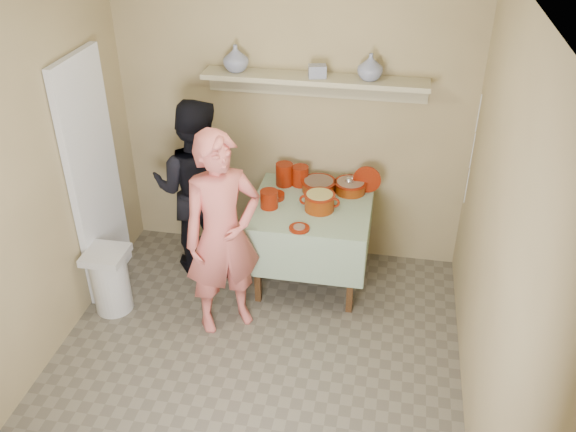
% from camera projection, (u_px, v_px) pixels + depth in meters
% --- Properties ---
extents(ground, '(3.50, 3.50, 0.00)m').
position_uv_depth(ground, '(248.00, 381.00, 4.36)').
color(ground, '#665E50').
rests_on(ground, ground).
extents(tile_panel, '(0.06, 0.70, 2.00)m').
position_uv_depth(tile_panel, '(94.00, 179.00, 4.86)').
color(tile_panel, silver).
rests_on(tile_panel, ground).
extents(plate_stack_a, '(0.15, 0.15, 0.20)m').
position_uv_depth(plate_stack_a, '(284.00, 174.00, 5.22)').
color(plate_stack_a, '#691305').
rests_on(plate_stack_a, serving_table).
extents(plate_stack_b, '(0.14, 0.14, 0.17)m').
position_uv_depth(plate_stack_b, '(300.00, 176.00, 5.23)').
color(plate_stack_b, '#691305').
rests_on(plate_stack_b, serving_table).
extents(bowl_stack, '(0.15, 0.15, 0.15)m').
position_uv_depth(bowl_stack, '(269.00, 199.00, 4.91)').
color(bowl_stack, '#691305').
rests_on(bowl_stack, serving_table).
extents(empty_bowl, '(0.15, 0.15, 0.04)m').
position_uv_depth(empty_bowl, '(276.00, 196.00, 5.06)').
color(empty_bowl, '#691305').
rests_on(empty_bowl, serving_table).
extents(propped_lid, '(0.24, 0.05, 0.24)m').
position_uv_depth(propped_lid, '(367.00, 180.00, 5.10)').
color(propped_lid, '#691305').
rests_on(propped_lid, serving_table).
extents(vase_right, '(0.26, 0.26, 0.20)m').
position_uv_depth(vase_right, '(370.00, 67.00, 4.66)').
color(vase_right, navy).
rests_on(vase_right, wall_shelf).
extents(vase_left, '(0.25, 0.25, 0.21)m').
position_uv_depth(vase_left, '(236.00, 58.00, 4.84)').
color(vase_left, navy).
rests_on(vase_left, wall_shelf).
extents(ceramic_box, '(0.16, 0.13, 0.10)m').
position_uv_depth(ceramic_box, '(317.00, 71.00, 4.74)').
color(ceramic_box, navy).
rests_on(ceramic_box, wall_shelf).
extents(person_cook, '(0.72, 0.67, 1.64)m').
position_uv_depth(person_cook, '(223.00, 235.00, 4.48)').
color(person_cook, '#D0615A').
rests_on(person_cook, ground).
extents(person_helper, '(0.79, 0.63, 1.58)m').
position_uv_depth(person_helper, '(197.00, 188.00, 5.16)').
color(person_helper, black).
rests_on(person_helper, ground).
extents(room_shell, '(3.04, 3.54, 2.62)m').
position_uv_depth(room_shell, '(239.00, 183.00, 3.52)').
color(room_shell, tan).
rests_on(room_shell, ground).
extents(serving_table, '(0.97, 0.97, 0.76)m').
position_uv_depth(serving_table, '(311.00, 216.00, 5.06)').
color(serving_table, '#4C2D16').
rests_on(serving_table, ground).
extents(cazuela_meat_a, '(0.30, 0.30, 0.10)m').
position_uv_depth(cazuela_meat_a, '(319.00, 185.00, 5.15)').
color(cazuela_meat_a, '#611D03').
rests_on(cazuela_meat_a, serving_table).
extents(cazuela_meat_b, '(0.28, 0.28, 0.10)m').
position_uv_depth(cazuela_meat_b, '(350.00, 186.00, 5.13)').
color(cazuela_meat_b, '#611D03').
rests_on(cazuela_meat_b, serving_table).
extents(ladle, '(0.08, 0.26, 0.19)m').
position_uv_depth(ladle, '(349.00, 181.00, 5.10)').
color(ladle, silver).
rests_on(ladle, cazuela_meat_b).
extents(cazuela_rice, '(0.33, 0.25, 0.14)m').
position_uv_depth(cazuela_rice, '(319.00, 200.00, 4.87)').
color(cazuela_rice, '#611D03').
rests_on(cazuela_rice, serving_table).
extents(front_plate, '(0.16, 0.16, 0.03)m').
position_uv_depth(front_plate, '(299.00, 228.00, 4.66)').
color(front_plate, '#691305').
rests_on(front_plate, serving_table).
extents(wall_shelf, '(1.80, 0.25, 0.21)m').
position_uv_depth(wall_shelf, '(315.00, 81.00, 4.84)').
color(wall_shelf, tan).
rests_on(wall_shelf, room_shell).
extents(trash_bin, '(0.32, 0.32, 0.56)m').
position_uv_depth(trash_bin, '(110.00, 280.00, 4.90)').
color(trash_bin, silver).
rests_on(trash_bin, ground).
extents(electrical_cord, '(0.01, 0.05, 0.90)m').
position_uv_depth(electrical_cord, '(472.00, 151.00, 4.72)').
color(electrical_cord, silver).
rests_on(electrical_cord, wall_shelf).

